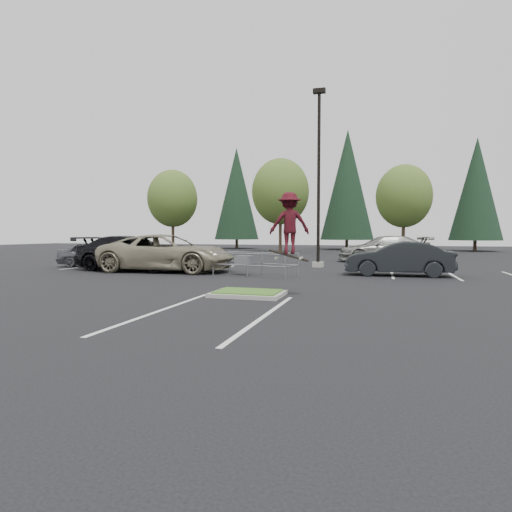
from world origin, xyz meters
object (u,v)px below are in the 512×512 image
(decid_b, at_px, (280,194))
(car_l_grey, at_px, (95,254))
(decid_c, at_px, (404,198))
(car_l_black, at_px, (133,253))
(conif_b, at_px, (347,185))
(car_far_silver, at_px, (385,249))
(conif_c, at_px, (476,189))
(car_r_charc, at_px, (398,259))
(light_pole, at_px, (319,188))
(skateboarder, at_px, (289,224))
(car_l_tan, at_px, (167,253))
(decid_a, at_px, (173,200))
(conif_a, at_px, (237,194))
(cart_corral, at_px, (247,261))

(decid_b, relative_size, car_l_grey, 2.28)
(decid_c, height_order, car_l_black, decid_c)
(conif_b, distance_m, car_far_silver, 23.93)
(conif_c, distance_m, car_r_charc, 33.36)
(light_pole, bearing_deg, skateboarder, -86.53)
(conif_b, relative_size, car_l_tan, 2.13)
(conif_c, height_order, skateboarder, conif_c)
(decid_a, bearing_deg, car_far_silver, -28.40)
(conif_a, bearing_deg, car_l_black, -80.55)
(decid_b, relative_size, car_l_black, 1.54)
(decid_b, height_order, car_l_black, decid_b)
(decid_b, distance_m, car_l_black, 24.22)
(car_r_charc, bearing_deg, skateboarder, -26.17)
(car_l_tan, bearing_deg, cart_corral, -102.53)
(conif_b, bearing_deg, skateboarder, -88.28)
(car_r_charc, bearing_deg, car_l_tan, -85.85)
(skateboarder, distance_m, car_r_charc, 8.50)
(conif_c, relative_size, car_l_grey, 2.96)
(decid_a, distance_m, car_l_grey, 22.74)
(skateboarder, bearing_deg, decid_a, -76.88)
(car_l_tan, xyz_separation_m, car_l_grey, (-5.53, 1.63, -0.23))
(decid_a, relative_size, car_far_silver, 1.45)
(decid_c, bearing_deg, car_l_black, -122.42)
(skateboarder, xyz_separation_m, car_l_black, (-9.71, 6.55, -1.34))
(light_pole, height_order, cart_corral, light_pole)
(car_l_black, bearing_deg, decid_c, -29.20)
(decid_a, distance_m, car_r_charc, 32.02)
(car_r_charc, xyz_separation_m, car_far_silver, (-0.51, 9.97, 0.11))
(light_pole, distance_m, cart_corral, 7.37)
(decid_b, distance_m, conif_c, 21.94)
(light_pole, bearing_deg, car_r_charc, -43.04)
(conif_b, distance_m, car_r_charc, 33.57)
(conif_a, distance_m, skateboarder, 42.65)
(conif_c, relative_size, skateboarder, 5.80)
(decid_a, relative_size, decid_b, 0.92)
(car_l_tan, bearing_deg, conif_c, -35.37)
(skateboarder, bearing_deg, conif_b, -108.15)
(conif_c, distance_m, car_l_grey, 40.84)
(decid_a, xyz_separation_m, car_l_tan, (11.51, -23.03, -4.64))
(cart_corral, height_order, car_r_charc, car_r_charc)
(conif_b, relative_size, car_far_silver, 2.36)
(light_pole, distance_m, conif_b, 28.69)
(car_l_black, bearing_deg, skateboarder, -120.81)
(car_l_black, xyz_separation_m, car_r_charc, (13.26, 1.03, -0.13))
(decid_c, bearing_deg, conif_b, 119.32)
(decid_c, xyz_separation_m, car_far_silver, (-1.74, -11.83, -4.36))
(decid_b, distance_m, car_far_silver, 16.99)
(decid_b, height_order, conif_b, conif_b)
(conif_a, distance_m, conif_c, 28.01)
(conif_b, relative_size, car_l_grey, 3.44)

